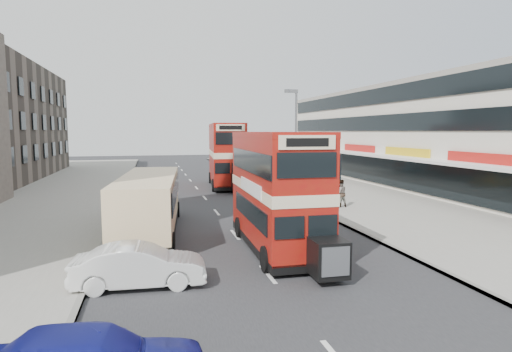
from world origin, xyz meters
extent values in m
plane|color=#28282B|center=(0.00, 0.00, 0.00)|extent=(160.00, 160.00, 0.00)
cube|color=#28282B|center=(0.00, 20.00, 0.01)|extent=(12.00, 90.00, 0.01)
cube|color=gray|center=(12.00, 20.00, 0.07)|extent=(12.00, 90.00, 0.15)
cube|color=gray|center=(-12.00, 20.00, 0.07)|extent=(12.00, 90.00, 0.15)
cube|color=gray|center=(-6.10, 20.00, 0.07)|extent=(0.20, 90.00, 0.16)
cube|color=gray|center=(6.10, 20.00, 0.07)|extent=(0.20, 90.00, 0.16)
cube|color=beige|center=(20.00, 22.00, 4.50)|extent=(8.00, 46.00, 9.00)
cube|color=black|center=(15.95, 22.00, 1.60)|extent=(0.10, 44.00, 2.40)
cube|color=gray|center=(20.00, 22.00, 9.10)|extent=(8.20, 46.20, 0.40)
cube|color=white|center=(15.10, 22.00, 3.00)|extent=(1.80, 44.00, 0.20)
cylinder|color=slate|center=(6.60, 18.00, 4.00)|extent=(0.16, 0.16, 8.00)
cube|color=slate|center=(6.20, 18.00, 8.00)|extent=(1.00, 0.20, 0.25)
cube|color=black|center=(1.23, 5.13, 0.34)|extent=(2.57, 7.73, 0.34)
cube|color=#9A0F0E|center=(1.23, 5.13, 1.49)|extent=(2.55, 7.73, 2.11)
cube|color=beige|center=(1.23, 5.13, 2.69)|extent=(2.59, 7.77, 0.43)
cube|color=#9A0F0E|center=(1.23, 5.13, 3.85)|extent=(2.55, 7.73, 2.02)
cube|color=#9A0F0E|center=(1.23, 5.13, 4.93)|extent=(2.57, 7.75, 0.24)
cube|color=black|center=(1.74, 0.70, 0.87)|extent=(1.17, 1.17, 1.25)
cube|color=black|center=(2.80, 26.30, 0.38)|extent=(3.54, 8.97, 0.38)
cube|color=#9A0F0E|center=(2.80, 26.30, 1.70)|extent=(3.52, 8.97, 2.41)
cube|color=beige|center=(2.80, 26.30, 3.06)|extent=(3.57, 9.01, 0.49)
cube|color=#9A0F0E|center=(2.80, 26.30, 4.38)|extent=(3.52, 8.97, 2.30)
cube|color=#9A0F0E|center=(2.80, 26.30, 5.61)|extent=(3.55, 8.99, 0.27)
cube|color=black|center=(3.02, 21.22, 0.98)|extent=(1.43, 1.43, 1.42)
cube|color=black|center=(-4.07, 9.38, 0.41)|extent=(3.46, 10.36, 0.41)
cube|color=beige|center=(-4.07, 9.38, 1.58)|extent=(3.44, 10.36, 2.65)
imported|color=white|center=(-4.40, 1.85, 0.71)|extent=(4.37, 1.74, 1.41)
imported|color=maroon|center=(5.07, 14.07, 0.62)|extent=(4.32, 1.83, 1.24)
imported|color=gold|center=(5.52, 19.68, 0.58)|extent=(4.24, 2.06, 1.16)
imported|color=#5A99B5|center=(4.92, 32.02, 0.64)|extent=(3.93, 1.96, 1.29)
imported|color=gray|center=(8.01, 13.19, 1.06)|extent=(0.70, 0.51, 1.82)
imported|color=gray|center=(9.11, 29.69, 1.05)|extent=(1.08, 0.52, 1.79)
imported|color=gray|center=(4.60, 17.71, 0.49)|extent=(0.87, 1.92, 0.98)
imported|color=black|center=(4.60, 17.71, 1.26)|extent=(0.71, 0.51, 1.81)
camera|label=1|loc=(-3.97, -12.24, 5.09)|focal=30.00mm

